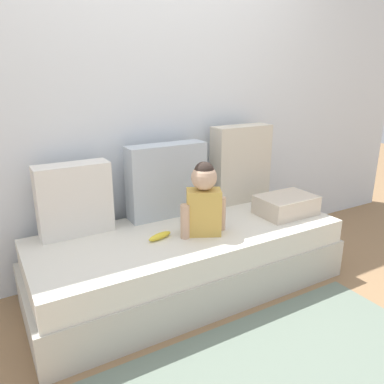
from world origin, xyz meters
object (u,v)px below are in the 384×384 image
object	(u,v)px
couch	(189,259)
toddler	(204,199)
folded_blanket	(286,205)
throw_pillow_left	(74,199)
throw_pillow_right	(241,164)
throw_pillow_center	(167,180)
banana	(160,236)

from	to	relation	value
couch	toddler	size ratio (longest dim) A/B	4.41
couch	folded_blanket	size ratio (longest dim) A/B	5.10
throw_pillow_left	throw_pillow_right	bearing A→B (deg)	0.00
throw_pillow_left	throw_pillow_center	bearing A→B (deg)	0.00
throw_pillow_left	throw_pillow_right	size ratio (longest dim) A/B	0.76
folded_blanket	throw_pillow_left	bearing A→B (deg)	163.53
toddler	folded_blanket	xyz separation A→B (m)	(0.69, -0.00, -0.16)
couch	folded_blanket	distance (m)	0.80
throw_pillow_center	throw_pillow_right	xyz separation A→B (m)	(0.63, 0.00, 0.04)
throw_pillow_center	folded_blanket	size ratio (longest dim) A/B	1.39
couch	banana	bearing A→B (deg)	-169.96
throw_pillow_left	toddler	xyz separation A→B (m)	(0.68, -0.40, 0.01)
banana	throw_pillow_right	bearing A→B (deg)	21.91
throw_pillow_center	toddler	bearing A→B (deg)	-82.63
couch	throw_pillow_left	world-z (taller)	throw_pillow_left
banana	folded_blanket	bearing A→B (deg)	-3.67
folded_blanket	throw_pillow_center	bearing A→B (deg)	151.27
throw_pillow_center	throw_pillow_right	world-z (taller)	throw_pillow_right
couch	throw_pillow_right	world-z (taller)	throw_pillow_right
couch	throw_pillow_left	size ratio (longest dim) A/B	4.57
toddler	banana	xyz separation A→B (m)	(-0.27, 0.06, -0.21)
banana	folded_blanket	distance (m)	0.96
folded_blanket	throw_pillow_right	bearing A→B (deg)	104.83
throw_pillow_left	throw_pillow_center	world-z (taller)	throw_pillow_center
couch	toddler	xyz separation A→B (m)	(0.05, -0.10, 0.44)
throw_pillow_left	banana	size ratio (longest dim) A/B	2.62
toddler	banana	bearing A→B (deg)	167.65
folded_blanket	couch	bearing A→B (deg)	172.22
throw_pillow_right	folded_blanket	size ratio (longest dim) A/B	1.46
throw_pillow_left	throw_pillow_center	distance (m)	0.63
throw_pillow_center	toddler	size ratio (longest dim) A/B	1.20
couch	folded_blanket	world-z (taller)	folded_blanket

